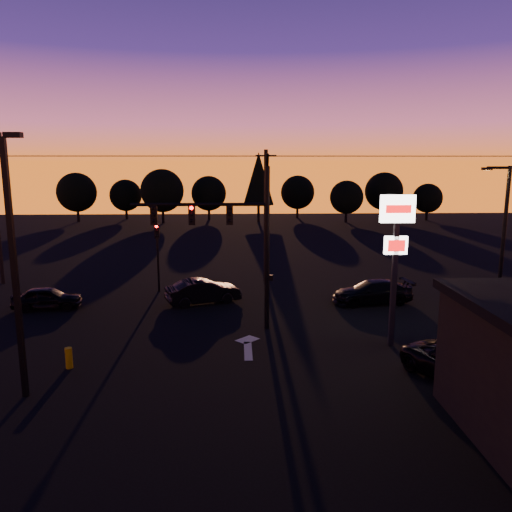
{
  "coord_description": "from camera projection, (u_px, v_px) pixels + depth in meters",
  "views": [
    {
      "loc": [
        0.07,
        -19.8,
        8.2
      ],
      "look_at": [
        1.0,
        5.0,
        3.5
      ],
      "focal_mm": 35.0,
      "sensor_mm": 36.0,
      "label": 1
    }
  ],
  "objects": [
    {
      "name": "tree_1",
      "position": [
        126.0,
        195.0,
        71.77
      ],
      "size": [
        4.54,
        4.54,
        5.71
      ],
      "color": "black",
      "rests_on": "ground"
    },
    {
      "name": "parking_lot_light",
      "position": [
        13.0,
        250.0,
        16.76
      ],
      "size": [
        1.25,
        0.3,
        9.14
      ],
      "color": "black",
      "rests_on": "ground"
    },
    {
      "name": "car_left",
      "position": [
        47.0,
        298.0,
        28.12
      ],
      "size": [
        3.86,
        1.86,
        1.27
      ],
      "primitive_type": "imported",
      "rotation": [
        0.0,
        0.0,
        1.67
      ],
      "color": "black",
      "rests_on": "ground"
    },
    {
      "name": "tree_2",
      "position": [
        162.0,
        191.0,
        66.91
      ],
      "size": [
        5.77,
        5.78,
        7.26
      ],
      "color": "black",
      "rests_on": "ground"
    },
    {
      "name": "utility_pole_1",
      "position": [
        266.0,
        216.0,
        33.93
      ],
      "size": [
        1.4,
        0.26,
        9.0
      ],
      "color": "black",
      "rests_on": "ground"
    },
    {
      "name": "ground",
      "position": [
        237.0,
        360.0,
        20.96
      ],
      "size": [
        120.0,
        120.0,
        0.0
      ],
      "primitive_type": "plane",
      "color": "black",
      "rests_on": "ground"
    },
    {
      "name": "secondary_signal",
      "position": [
        157.0,
        248.0,
        31.52
      ],
      "size": [
        0.3,
        0.31,
        4.35
      ],
      "color": "black",
      "rests_on": "ground"
    },
    {
      "name": "tree_3",
      "position": [
        209.0,
        193.0,
        71.17
      ],
      "size": [
        4.95,
        4.95,
        6.22
      ],
      "color": "black",
      "rests_on": "ground"
    },
    {
      "name": "power_wires",
      "position": [
        266.0,
        156.0,
        33.19
      ],
      "size": [
        36.0,
        1.22,
        0.07
      ],
      "color": "black",
      "rests_on": "ground"
    },
    {
      "name": "traffic_signal_mast",
      "position": [
        234.0,
        231.0,
        23.96
      ],
      "size": [
        6.79,
        0.52,
        8.58
      ],
      "color": "black",
      "rests_on": "ground"
    },
    {
      "name": "tree_0",
      "position": [
        77.0,
        192.0,
        68.49
      ],
      "size": [
        5.36,
        5.36,
        6.74
      ],
      "color": "black",
      "rests_on": "ground"
    },
    {
      "name": "suv_parked",
      "position": [
        462.0,
        366.0,
        18.72
      ],
      "size": [
        4.03,
        5.13,
        1.3
      ],
      "primitive_type": "imported",
      "rotation": [
        0.0,
        0.0,
        0.47
      ],
      "color": "black",
      "rests_on": "ground"
    },
    {
      "name": "pylon_sign",
      "position": [
        396.0,
        238.0,
        21.77
      ],
      "size": [
        1.5,
        0.28,
        6.8
      ],
      "color": "black",
      "rests_on": "ground"
    },
    {
      "name": "bollard",
      "position": [
        69.0,
        358.0,
        20.07
      ],
      "size": [
        0.28,
        0.28,
        0.85
      ],
      "primitive_type": "cylinder",
      "color": "#A38904",
      "rests_on": "ground"
    },
    {
      "name": "tree_8",
      "position": [
        428.0,
        198.0,
        70.47
      ],
      "size": [
        4.12,
        4.12,
        5.19
      ],
      "color": "black",
      "rests_on": "ground"
    },
    {
      "name": "car_right",
      "position": [
        372.0,
        292.0,
        29.26
      ],
      "size": [
        4.9,
        2.48,
        1.36
      ],
      "primitive_type": "imported",
      "rotation": [
        0.0,
        0.0,
        -1.45
      ],
      "color": "black",
      "rests_on": "ground"
    },
    {
      "name": "tree_6",
      "position": [
        347.0,
        197.0,
        68.0
      ],
      "size": [
        4.54,
        4.54,
        5.71
      ],
      "color": "black",
      "rests_on": "ground"
    },
    {
      "name": "tree_5",
      "position": [
        298.0,
        192.0,
        73.61
      ],
      "size": [
        4.95,
        4.95,
        6.22
      ],
      "color": "black",
      "rests_on": "ground"
    },
    {
      "name": "tree_4",
      "position": [
        259.0,
        179.0,
        68.08
      ],
      "size": [
        4.18,
        4.18,
        9.5
      ],
      "color": "black",
      "rests_on": "ground"
    },
    {
      "name": "streetlight",
      "position": [
        502.0,
        235.0,
        26.05
      ],
      "size": [
        1.55,
        0.35,
        8.0
      ],
      "color": "black",
      "rests_on": "ground"
    },
    {
      "name": "car_mid",
      "position": [
        203.0,
        291.0,
        29.28
      ],
      "size": [
        4.59,
        2.96,
        1.43
      ],
      "primitive_type": "imported",
      "rotation": [
        0.0,
        0.0,
        1.93
      ],
      "color": "black",
      "rests_on": "ground"
    },
    {
      "name": "lane_arrow",
      "position": [
        248.0,
        345.0,
        22.61
      ],
      "size": [
        1.2,
        3.1,
        0.01
      ],
      "color": "beige",
      "rests_on": "ground"
    },
    {
      "name": "tree_7",
      "position": [
        384.0,
        191.0,
        71.05
      ],
      "size": [
        5.36,
        5.36,
        6.74
      ],
      "color": "black",
      "rests_on": "ground"
    }
  ]
}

